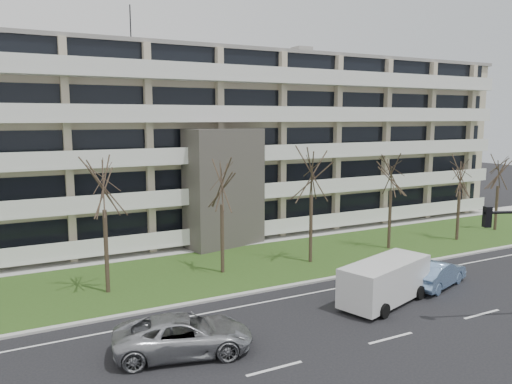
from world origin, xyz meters
TOP-DOWN VIEW (x-y plane):
  - ground at (0.00, 0.00)m, footprint 160.00×160.00m
  - grass_verge at (0.00, 13.00)m, footprint 90.00×10.00m
  - curb at (0.00, 8.00)m, footprint 90.00×0.35m
  - sidewalk at (0.00, 18.50)m, footprint 90.00×2.00m
  - lane_edge_line at (0.00, 6.50)m, footprint 90.00×0.12m
  - apartment_building at (-0.01, 25.32)m, footprint 60.50×15.10m
  - silver_pickup at (-8.74, 2.91)m, footprint 6.29×4.02m
  - blue_sedan at (7.20, 4.10)m, footprint 5.02×3.08m
  - white_van at (2.78, 3.51)m, footprint 6.25×3.83m
  - tree_2 at (-10.14, 11.82)m, footprint 4.26×4.26m
  - tree_3 at (-2.91, 12.22)m, footprint 3.96×3.96m
  - tree_4 at (3.37, 11.62)m, footprint 4.12×4.12m
  - tree_5 at (10.61, 11.90)m, footprint 3.93×3.93m
  - tree_6 at (17.35, 11.41)m, footprint 3.54×3.54m
  - tree_7 at (23.26, 12.40)m, footprint 3.52×3.52m

SIDE VIEW (x-z plane):
  - ground at x=0.00m, z-range 0.00..0.00m
  - lane_edge_line at x=0.00m, z-range 0.00..0.01m
  - grass_verge at x=0.00m, z-range 0.00..0.06m
  - sidewalk at x=0.00m, z-range 0.00..0.08m
  - curb at x=0.00m, z-range 0.00..0.12m
  - blue_sedan at x=7.20m, z-range 0.00..1.56m
  - silver_pickup at x=-8.74m, z-range 0.00..1.61m
  - white_van at x=2.78m, z-range 0.23..2.50m
  - tree_7 at x=23.26m, z-range 1.95..8.99m
  - tree_6 at x=17.35m, z-range 1.96..9.05m
  - tree_5 at x=10.61m, z-range 2.18..10.04m
  - tree_3 at x=-2.91m, z-range 2.20..10.11m
  - tree_4 at x=3.37m, z-range 2.29..10.53m
  - tree_2 at x=-10.14m, z-range 2.37..10.89m
  - apartment_building at x=-0.01m, z-range -1.76..16.99m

